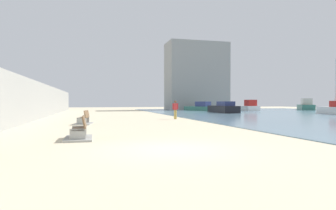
% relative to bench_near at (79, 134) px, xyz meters
% --- Properties ---
extents(ground_plane, '(120.00, 120.00, 0.00)m').
position_rel_bench_near_xyz_m(ground_plane, '(3.03, 14.51, -0.23)').
color(ground_plane, beige).
extents(seawall, '(0.80, 64.00, 3.34)m').
position_rel_bench_near_xyz_m(seawall, '(-4.47, 14.51, 1.44)').
color(seawall, '#9E9E99').
rests_on(seawall, ground).
extents(water_bay, '(36.00, 68.00, 0.04)m').
position_rel_bench_near_xyz_m(water_bay, '(27.03, 14.51, -0.21)').
color(water_bay, '#6B8EA3').
rests_on(water_bay, ground).
extents(bench_near, '(1.10, 2.10, 0.98)m').
position_rel_bench_near_xyz_m(bench_near, '(0.00, 0.00, 0.00)').
color(bench_near, '#9E9E99').
rests_on(bench_near, ground).
extents(bench_far, '(1.38, 2.23, 0.98)m').
position_rel_bench_near_xyz_m(bench_far, '(-0.08, 8.42, 0.00)').
color(bench_far, '#9E9E99').
rests_on(bench_far, ground).
extents(person_walking, '(0.48, 0.30, 1.70)m').
position_rel_bench_near_xyz_m(person_walking, '(7.79, 12.65, 0.76)').
color(person_walking, gold).
rests_on(person_walking, ground).
extents(boat_nearest, '(2.52, 4.37, 1.90)m').
position_rel_bench_near_xyz_m(boat_nearest, '(26.72, 32.37, 0.49)').
color(boat_nearest, white).
rests_on(boat_nearest, water_bay).
extents(boat_far_left, '(5.67, 7.35, 2.21)m').
position_rel_bench_near_xyz_m(boat_far_left, '(40.43, 35.01, 0.60)').
color(boat_far_left, '#337060').
rests_on(boat_far_left, water_bay).
extents(boat_outer, '(4.65, 5.75, 1.60)m').
position_rel_bench_near_xyz_m(boat_outer, '(18.87, 35.41, 0.38)').
color(boat_outer, '#337060').
rests_on(boat_outer, water_bay).
extents(boat_far_right, '(2.87, 8.05, 1.60)m').
position_rel_bench_near_xyz_m(boat_far_right, '(18.87, 26.17, 0.42)').
color(boat_far_right, black).
rests_on(boat_far_right, water_bay).
extents(harbor_building, '(12.00, 6.00, 13.38)m').
position_rel_bench_near_xyz_m(harbor_building, '(20.72, 42.51, 6.45)').
color(harbor_building, gray).
rests_on(harbor_building, ground).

